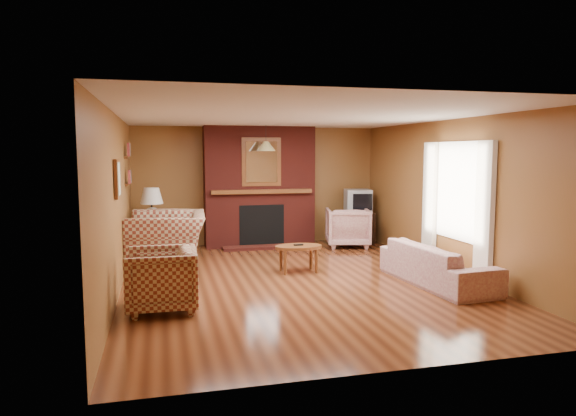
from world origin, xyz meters
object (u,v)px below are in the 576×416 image
object	(u,v)px
side_table	(153,240)
plaid_armchair	(161,279)
plaid_loveseat	(167,241)
tv_stand	(357,227)
crt_tv	(358,201)
table_lamp	(152,204)
coffee_table	(298,249)
floral_sofa	(437,264)
fireplace	(259,187)
floral_armchair	(348,227)

from	to	relation	value
side_table	plaid_armchair	bearing A→B (deg)	-87.51
plaid_loveseat	plaid_armchair	world-z (taller)	plaid_loveseat
tv_stand	crt_tv	size ratio (longest dim) A/B	1.07
table_lamp	coffee_table	bearing A→B (deg)	-40.41
coffee_table	table_lamp	xyz separation A→B (m)	(-2.26, 1.92, 0.58)
tv_stand	crt_tv	xyz separation A→B (m)	(0.00, -0.01, 0.56)
side_table	tv_stand	size ratio (longest dim) A/B	0.88
floral_sofa	crt_tv	distance (m)	3.52
fireplace	table_lamp	world-z (taller)	fireplace
plaid_loveseat	floral_sofa	world-z (taller)	plaid_loveseat
table_lamp	side_table	bearing A→B (deg)	180.00
side_table	fireplace	bearing A→B (deg)	14.29
plaid_loveseat	floral_armchair	world-z (taller)	plaid_loveseat
plaid_loveseat	floral_armchair	size ratio (longest dim) A/B	1.63
side_table	crt_tv	bearing A→B (deg)	4.74
coffee_table	tv_stand	bearing A→B (deg)	50.17
floral_sofa	crt_tv	bearing A→B (deg)	-7.04
floral_armchair	crt_tv	xyz separation A→B (m)	(0.35, 0.36, 0.49)
coffee_table	side_table	size ratio (longest dim) A/B	1.33
plaid_loveseat	coffee_table	xyz separation A→B (m)	(2.01, -0.80, -0.09)
fireplace	floral_sofa	size ratio (longest dim) A/B	1.21
floral_sofa	coffee_table	xyz separation A→B (m)	(-1.74, 1.20, 0.07)
floral_armchair	tv_stand	xyz separation A→B (m)	(0.35, 0.36, -0.07)
plaid_loveseat	crt_tv	bearing A→B (deg)	114.27
fireplace	crt_tv	bearing A→B (deg)	-5.30
floral_sofa	tv_stand	distance (m)	3.47
fireplace	plaid_armchair	world-z (taller)	fireplace
floral_sofa	tv_stand	xyz separation A→B (m)	(0.15, 3.47, 0.03)
fireplace	side_table	world-z (taller)	fireplace
floral_sofa	plaid_armchair	bearing A→B (deg)	90.27
table_lamp	crt_tv	world-z (taller)	table_lamp
fireplace	floral_sofa	xyz separation A→B (m)	(1.90, -3.66, -0.89)
side_table	table_lamp	bearing A→B (deg)	0.00
table_lamp	crt_tv	distance (m)	4.16
plaid_loveseat	coffee_table	world-z (taller)	plaid_loveseat
table_lamp	tv_stand	size ratio (longest dim) A/B	1.06
coffee_table	plaid_armchair	bearing A→B (deg)	-144.07
plaid_armchair	floral_armchair	world-z (taller)	floral_armchair
coffee_table	table_lamp	distance (m)	3.02
crt_tv	plaid_loveseat	bearing A→B (deg)	-159.36
plaid_loveseat	crt_tv	distance (m)	4.19
plaid_loveseat	tv_stand	bearing A→B (deg)	114.34
floral_sofa	side_table	size ratio (longest dim) A/B	3.52
floral_sofa	table_lamp	world-z (taller)	table_lamp
side_table	floral_sofa	bearing A→B (deg)	-37.96
tv_stand	plaid_loveseat	bearing A→B (deg)	-161.67
fireplace	tv_stand	xyz separation A→B (m)	(2.05, -0.18, -0.86)
floral_armchair	tv_stand	world-z (taller)	floral_armchair
crt_tv	plaid_armchair	bearing A→B (deg)	-136.54
table_lamp	tv_stand	world-z (taller)	table_lamp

